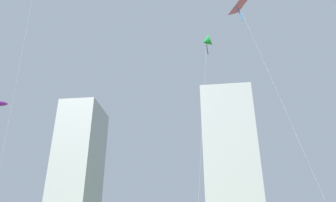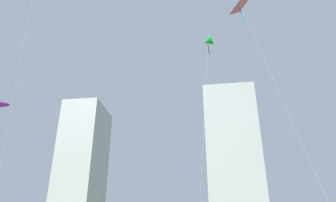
{
  "view_description": "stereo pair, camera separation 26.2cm",
  "coord_description": "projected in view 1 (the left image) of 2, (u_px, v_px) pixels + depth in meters",
  "views": [
    {
      "loc": [
        -4.37,
        -8.16,
        2.06
      ],
      "look_at": [
        -2.51,
        12.5,
        11.82
      ],
      "focal_mm": 34.13,
      "sensor_mm": 36.0,
      "label": 1
    },
    {
      "loc": [
        -4.1,
        -8.18,
        2.06
      ],
      "look_at": [
        -2.51,
        12.5,
        11.82
      ],
      "focal_mm": 34.13,
      "sensor_mm": 36.0,
      "label": 2
    }
  ],
  "objects": [
    {
      "name": "kite_flying_3",
      "position": [
        239.0,
        7.0,
        40.89
      ],
      "size": [
        6.49,
        5.71,
        31.71
      ],
      "color": "silver",
      "rests_on": "ground"
    },
    {
      "name": "kite_flying_7",
      "position": [
        207.0,
        41.0,
        43.77
      ],
      "size": [
        4.14,
        3.78,
        29.02
      ],
      "color": "silver",
      "rests_on": "ground"
    },
    {
      "name": "distant_highrise_0",
      "position": [
        230.0,
        170.0,
        112.45
      ],
      "size": [
        23.0,
        28.42,
        55.79
      ],
      "primitive_type": "cube",
      "rotation": [
        0.0,
        0.0,
        -0.22
      ],
      "color": "#A8A8AD",
      "rests_on": "ground"
    },
    {
      "name": "distant_highrise_1",
      "position": [
        77.0,
        175.0,
        132.09
      ],
      "size": [
        19.75,
        24.96,
        60.69
      ],
      "primitive_type": "cube",
      "rotation": [
        0.0,
        0.0,
        -0.2
      ],
      "color": "#A8A8AD",
      "rests_on": "ground"
    }
  ]
}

